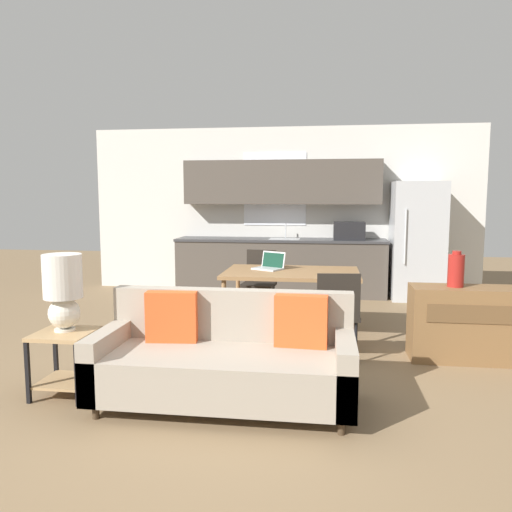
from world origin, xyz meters
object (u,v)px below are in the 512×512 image
(dining_table, at_px, (292,276))
(couch, at_px, (226,360))
(vase, at_px, (456,270))
(laptop, at_px, (270,265))
(refrigerator, at_px, (417,241))
(table_lamp, at_px, (63,288))
(dining_chair_far_left, at_px, (259,280))
(side_table, at_px, (65,353))
(dining_chair_near_right, at_px, (337,311))
(credenza, at_px, (471,324))

(dining_table, relative_size, couch, 0.79)
(couch, height_order, vase, vase)
(laptop, bearing_deg, refrigerator, 76.61)
(dining_table, bearing_deg, table_lamp, -130.14)
(dining_table, xyz_separation_m, dining_chair_far_left, (-0.48, 0.83, -0.19))
(side_table, xyz_separation_m, dining_chair_near_right, (2.14, 1.14, 0.14))
(vase, distance_m, dining_chair_near_right, 1.20)
(credenza, xyz_separation_m, dining_chair_near_right, (-1.28, -0.18, 0.13))
(dining_table, relative_size, credenza, 1.33)
(dining_table, xyz_separation_m, credenza, (1.77, -0.69, -0.31))
(table_lamp, relative_size, vase, 1.78)
(refrigerator, relative_size, dining_chair_near_right, 2.08)
(side_table, distance_m, dining_chair_far_left, 3.08)
(laptop, bearing_deg, dining_chair_far_left, 137.21)
(couch, xyz_separation_m, vase, (1.97, 1.30, 0.54))
(refrigerator, distance_m, dining_chair_far_left, 2.70)
(couch, bearing_deg, laptop, 87.27)
(dining_table, bearing_deg, vase, -23.07)
(dining_table, bearing_deg, laptop, 153.32)
(refrigerator, height_order, side_table, refrigerator)
(side_table, distance_m, vase, 3.56)
(side_table, distance_m, laptop, 2.59)
(credenza, bearing_deg, dining_table, 158.59)
(dining_chair_near_right, bearing_deg, credenza, -177.56)
(refrigerator, relative_size, credenza, 1.58)
(refrigerator, bearing_deg, side_table, -128.53)
(credenza, height_order, laptop, laptop)
(table_lamp, bearing_deg, dining_chair_far_left, 67.03)
(table_lamp, bearing_deg, credenza, 20.46)
(couch, height_order, dining_chair_near_right, dining_chair_near_right)
(credenza, bearing_deg, table_lamp, -159.54)
(dining_table, height_order, side_table, dining_table)
(dining_table, height_order, vase, vase)
(table_lamp, distance_m, dining_chair_far_left, 3.07)
(table_lamp, relative_size, dining_chair_far_left, 0.71)
(dining_chair_near_right, distance_m, dining_chair_far_left, 1.96)
(side_table, distance_m, dining_chair_near_right, 2.43)
(refrigerator, distance_m, side_table, 5.51)
(dining_table, bearing_deg, couch, -100.31)
(vase, bearing_deg, refrigerator, 87.01)
(table_lamp, xyz_separation_m, dining_chair_near_right, (2.16, 1.10, -0.37))
(table_lamp, height_order, vase, table_lamp)
(refrigerator, bearing_deg, laptop, -133.34)
(side_table, bearing_deg, vase, 22.17)
(dining_chair_near_right, bearing_deg, laptop, -58.92)
(refrigerator, bearing_deg, credenza, -89.86)
(refrigerator, bearing_deg, couch, -116.49)
(couch, distance_m, dining_chair_far_left, 2.83)
(refrigerator, xyz_separation_m, vase, (-0.15, -2.96, -0.02))
(vase, relative_size, laptop, 0.85)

